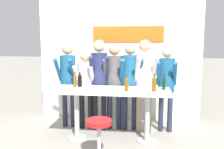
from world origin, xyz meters
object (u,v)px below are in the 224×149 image
at_px(tasting_table, 111,97).
at_px(person_center_right, 130,77).
at_px(bar_stool, 99,133).
at_px(person_far_left, 68,75).
at_px(wine_bottle_3, 75,80).
at_px(wine_bottle_0, 154,83).
at_px(wine_bottle_4, 80,80).
at_px(person_right, 144,75).
at_px(wine_bottle_1, 127,84).
at_px(person_center_left, 99,74).
at_px(wine_bottle_2, 164,82).
at_px(person_far_right, 166,79).
at_px(person_left, 86,81).
at_px(person_center, 114,77).

bearing_deg(tasting_table, person_center_right, 62.16).
bearing_deg(bar_stool, person_far_left, 123.25).
distance_m(bar_stool, wine_bottle_3, 1.26).
relative_size(wine_bottle_0, wine_bottle_4, 1.12).
distance_m(person_right, wine_bottle_1, 0.72).
relative_size(tasting_table, wine_bottle_4, 7.72).
xyz_separation_m(person_center_left, wine_bottle_0, (1.07, -0.62, -0.06)).
xyz_separation_m(person_right, wine_bottle_2, (0.34, -0.45, -0.06)).
relative_size(tasting_table, wine_bottle_2, 7.27).
bearing_deg(wine_bottle_2, person_far_left, 164.88).
height_order(bar_stool, person_far_right, person_far_right).
bearing_deg(bar_stool, tasting_table, 83.77).
bearing_deg(person_right, wine_bottle_3, -173.52).
distance_m(person_center_right, wine_bottle_3, 1.11).
bearing_deg(person_left, person_center, 4.33).
xyz_separation_m(bar_stool, person_right, (0.67, 1.30, 0.72)).
distance_m(person_center_right, person_right, 0.30).
bearing_deg(wine_bottle_1, wine_bottle_3, 166.66).
bearing_deg(wine_bottle_0, person_left, 154.62).
bearing_deg(person_center_left, wine_bottle_2, -29.48).
bearing_deg(person_center, wine_bottle_1, -71.75).
bearing_deg(wine_bottle_1, person_far_left, 150.33).
xyz_separation_m(person_right, wine_bottle_0, (0.17, -0.63, -0.05)).
height_order(person_far_left, person_left, person_far_left).
height_order(person_center, person_right, person_right).
height_order(person_right, wine_bottle_0, person_right).
height_order(person_center_left, wine_bottle_4, person_center_left).
bearing_deg(tasting_table, wine_bottle_1, -26.51).
relative_size(tasting_table, person_center_left, 1.15).
relative_size(person_left, person_center, 0.91).
bearing_deg(person_center_left, person_far_left, 163.46).
height_order(person_center_left, person_right, person_right).
bearing_deg(person_center_right, person_center, 167.33).
bearing_deg(person_far_right, person_right, -169.38).
bearing_deg(person_far_right, wine_bottle_4, -160.58).
xyz_separation_m(bar_stool, person_center_right, (0.39, 1.36, 0.67)).
xyz_separation_m(person_center_left, wine_bottle_4, (-0.30, -0.38, -0.07)).
xyz_separation_m(person_left, person_center_right, (0.90, 0.05, 0.10)).
height_order(wine_bottle_0, wine_bottle_1, wine_bottle_0).
bearing_deg(person_right, person_center_right, 156.21).
bearing_deg(tasting_table, person_right, 40.91).
relative_size(tasting_table, person_left, 1.31).
bearing_deg(tasting_table, wine_bottle_3, 172.59).
bearing_deg(person_far_left, wine_bottle_2, -14.35).
xyz_separation_m(person_far_left, wine_bottle_0, (1.74, -0.70, -0.01)).
distance_m(person_far_right, wine_bottle_2, 0.50).
distance_m(bar_stool, person_center_left, 1.50).
bearing_deg(person_center, person_far_right, -6.14).
bearing_deg(person_far_left, wine_bottle_3, -59.02).
distance_m(person_far_left, wine_bottle_1, 1.46).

